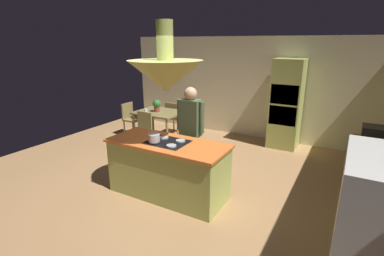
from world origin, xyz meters
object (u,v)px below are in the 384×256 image
object	(u,v)px
chair_at_corner	(131,117)
cup_on_table	(146,111)
person_at_island	(191,128)
oven_tower	(286,104)
potted_plant_on_table	(157,105)
canister_sugar	(382,164)
chair_facing_island	(142,128)
kitchen_island	(168,168)
cooking_pot_on_cooktop	(154,138)
canister_tea	(381,159)
dining_table	(159,115)
microwave_on_counter	(378,136)
canister_flour	(383,169)
chair_by_back_wall	(174,116)

from	to	relation	value
chair_at_corner	cup_on_table	size ratio (longest dim) A/B	9.67
person_at_island	cup_on_table	distance (m)	2.30
oven_tower	potted_plant_on_table	world-z (taller)	oven_tower
person_at_island	canister_sugar	world-z (taller)	person_at_island
chair_facing_island	canister_sugar	bearing A→B (deg)	-12.71
kitchen_island	potted_plant_on_table	bearing A→B (deg)	130.00
cooking_pot_on_cooktop	canister_tea	bearing A→B (deg)	13.53
dining_table	microwave_on_counter	xyz separation A→B (m)	(4.54, -0.62, 0.39)
oven_tower	dining_table	size ratio (longest dim) A/B	1.85
cup_on_table	canister_flour	size ratio (longest dim) A/B	0.45
chair_facing_island	canister_tea	distance (m)	4.65
chair_facing_island	canister_flour	bearing A→B (deg)	-14.85
chair_at_corner	cooking_pot_on_cooktop	size ratio (longest dim) A/B	4.83
dining_table	microwave_on_counter	distance (m)	4.60
canister_sugar	cup_on_table	bearing A→B (deg)	162.93
dining_table	canister_sugar	bearing A→B (deg)	-20.40
kitchen_island	cooking_pot_on_cooktop	bearing A→B (deg)	-140.91
chair_by_back_wall	canister_flour	bearing A→B (deg)	150.85
chair_by_back_wall	cup_on_table	world-z (taller)	chair_by_back_wall
chair_facing_island	canister_sugar	world-z (taller)	canister_sugar
oven_tower	chair_at_corner	size ratio (longest dim) A/B	2.37
chair_by_back_wall	dining_table	bearing A→B (deg)	90.00
potted_plant_on_table	cooking_pot_on_cooktop	size ratio (longest dim) A/B	1.67
chair_at_corner	cooking_pot_on_cooktop	bearing A→B (deg)	-132.02
chair_facing_island	canister_flour	xyz separation A→B (m)	(4.54, -1.20, 0.51)
canister_tea	oven_tower	bearing A→B (deg)	123.28
chair_facing_island	microwave_on_counter	size ratio (longest dim) A/B	1.89
chair_by_back_wall	microwave_on_counter	size ratio (longest dim) A/B	1.89
oven_tower	person_at_island	world-z (taller)	oven_tower
person_at_island	potted_plant_on_table	distance (m)	2.25
potted_plant_on_table	microwave_on_counter	xyz separation A→B (m)	(4.58, -0.59, 0.13)
person_at_island	potted_plant_on_table	world-z (taller)	person_at_island
cooking_pot_on_cooktop	dining_table	bearing A→B (deg)	124.63
cup_on_table	microwave_on_counter	xyz separation A→B (m)	(4.78, -0.40, 0.25)
dining_table	cup_on_table	size ratio (longest dim) A/B	12.36
canister_sugar	cooking_pot_on_cooktop	distance (m)	3.05
person_at_island	cup_on_table	bearing A→B (deg)	148.59
person_at_island	microwave_on_counter	world-z (taller)	person_at_island
chair_facing_island	canister_sugar	size ratio (longest dim) A/B	4.56
chair_facing_island	microwave_on_counter	distance (m)	4.57
kitchen_island	cooking_pot_on_cooktop	xyz separation A→B (m)	(-0.16, -0.13, 0.53)
dining_table	canister_tea	size ratio (longest dim) A/B	5.85
kitchen_island	cup_on_table	xyz separation A→B (m)	(-1.94, 1.88, 0.34)
oven_tower	canister_sugar	world-z (taller)	oven_tower
canister_flour	canister_tea	bearing A→B (deg)	90.00
chair_at_corner	canister_sugar	size ratio (longest dim) A/B	4.56
chair_by_back_wall	microwave_on_counter	xyz separation A→B (m)	(4.54, -1.28, 0.55)
person_at_island	cooking_pot_on_cooktop	bearing A→B (deg)	-102.71
canister_sugar	microwave_on_counter	xyz separation A→B (m)	(0.00, 1.07, 0.04)
oven_tower	microwave_on_counter	bearing A→B (deg)	-45.35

